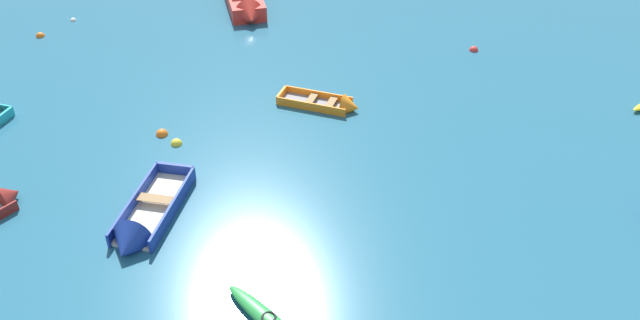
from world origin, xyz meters
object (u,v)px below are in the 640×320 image
Objects in this scene: rowboat_deep_blue_near_camera at (140,228)px; mooring_buoy_central at (474,50)px; mooring_buoy_far_field at (177,144)px; mooring_buoy_between_boats_left at (73,21)px; mooring_buoy_trailing at (162,135)px; mooring_buoy_near_foreground at (40,36)px; rowboat_orange_center at (335,105)px.

rowboat_deep_blue_near_camera reaches higher than mooring_buoy_central.
mooring_buoy_far_field reaches higher than mooring_buoy_between_boats_left.
mooring_buoy_near_foreground is at bearing 141.85° from mooring_buoy_trailing.
mooring_buoy_trailing reaches higher than mooring_buoy_far_field.
mooring_buoy_near_foreground is (-9.55, 7.51, 0.00)m from mooring_buoy_trailing.
mooring_buoy_far_field is at bearing -146.24° from rowboat_orange_center.
rowboat_orange_center is 8.35× the size of mooring_buoy_near_foreground.
rowboat_orange_center reaches higher than mooring_buoy_trailing.
mooring_buoy_near_foreground is (-21.84, -2.40, 0.00)m from mooring_buoy_central.
mooring_buoy_trailing is 13.09m from mooring_buoy_between_boats_left.
mooring_buoy_trailing is 12.15m from mooring_buoy_near_foreground.
rowboat_deep_blue_near_camera is 9.67× the size of mooring_buoy_trailing.
mooring_buoy_far_field is at bearing -137.74° from mooring_buoy_central.
mooring_buoy_between_boats_left is at bearing 124.15° from rowboat_deep_blue_near_camera.
mooring_buoy_near_foreground is (-10.36, 8.03, 0.00)m from mooring_buoy_far_field.
mooring_buoy_far_field is 15.51m from mooring_buoy_central.
mooring_buoy_between_boats_left is (-10.37, 15.29, -0.24)m from rowboat_deep_blue_near_camera.
mooring_buoy_far_field is at bearing -46.48° from mooring_buoy_between_boats_left.
mooring_buoy_central and mooring_buoy_near_foreground have the same top height.
mooring_buoy_far_field is at bearing -37.77° from mooring_buoy_near_foreground.
mooring_buoy_trailing is at bearing 105.06° from rowboat_deep_blue_near_camera.
mooring_buoy_near_foreground is at bearing 165.12° from rowboat_orange_center.
mooring_buoy_central is (21.13, 0.26, 0.00)m from mooring_buoy_between_boats_left.
mooring_buoy_between_boats_left is (-15.30, 6.39, -0.17)m from rowboat_orange_center.
mooring_buoy_between_boats_left is at bearing 132.55° from mooring_buoy_trailing.
rowboat_deep_blue_near_camera is 18.47m from mooring_buoy_between_boats_left.
mooring_buoy_trailing is (-0.81, 0.52, 0.00)m from mooring_buoy_far_field.
rowboat_deep_blue_near_camera is 10.62× the size of mooring_buoy_near_foreground.
rowboat_orange_center is at bearing -131.24° from mooring_buoy_central.
rowboat_deep_blue_near_camera is 15.12× the size of mooring_buoy_between_boats_left.
mooring_buoy_trailing is (-6.45, -3.25, -0.17)m from rowboat_orange_center.
mooring_buoy_central is (10.77, 15.55, -0.24)m from rowboat_deep_blue_near_camera.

